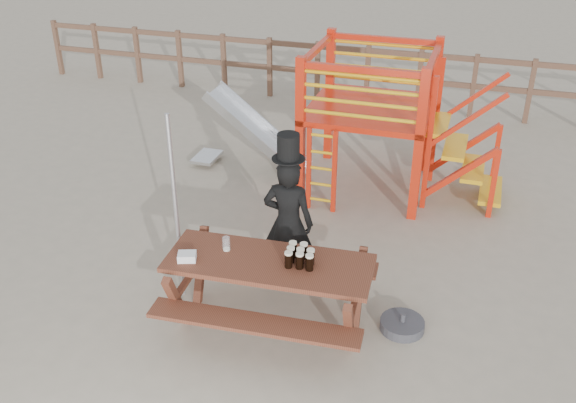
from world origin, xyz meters
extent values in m
plane|color=tan|center=(0.00, 0.00, 0.00)|extent=(60.00, 60.00, 0.00)
cube|color=brown|center=(0.00, 7.00, 1.10)|extent=(15.00, 0.06, 0.10)
cube|color=brown|center=(0.00, 7.00, 0.60)|extent=(15.00, 0.06, 0.10)
cube|color=brown|center=(-7.50, 7.00, 0.60)|extent=(0.09, 0.09, 1.20)
cube|color=brown|center=(-6.50, 7.00, 0.60)|extent=(0.09, 0.09, 1.20)
cube|color=brown|center=(-5.50, 7.00, 0.60)|extent=(0.09, 0.09, 1.20)
cube|color=brown|center=(-4.50, 7.00, 0.60)|extent=(0.09, 0.09, 1.20)
cube|color=brown|center=(-3.50, 7.00, 0.60)|extent=(0.09, 0.09, 1.20)
cube|color=brown|center=(-2.50, 7.00, 0.60)|extent=(0.09, 0.09, 1.20)
cube|color=brown|center=(-1.50, 7.00, 0.60)|extent=(0.09, 0.09, 1.20)
cube|color=brown|center=(-0.50, 7.00, 0.60)|extent=(0.09, 0.09, 1.20)
cube|color=brown|center=(0.50, 7.00, 0.60)|extent=(0.09, 0.09, 1.20)
cube|color=brown|center=(1.50, 7.00, 0.60)|extent=(0.09, 0.09, 1.20)
cube|color=brown|center=(2.50, 7.00, 0.60)|extent=(0.09, 0.09, 1.20)
cube|color=red|center=(-0.60, 2.80, 1.05)|extent=(0.12, 0.12, 2.10)
cube|color=red|center=(1.00, 2.80, 1.05)|extent=(0.12, 0.12, 2.10)
cube|color=red|center=(-0.60, 4.40, 1.05)|extent=(0.12, 0.12, 2.10)
cube|color=red|center=(1.00, 4.40, 1.05)|extent=(0.12, 0.12, 2.10)
cube|color=red|center=(0.20, 3.60, 1.20)|extent=(1.72, 1.72, 0.08)
cube|color=red|center=(0.20, 2.80, 2.00)|extent=(1.60, 0.08, 0.08)
cube|color=red|center=(0.20, 4.40, 2.00)|extent=(1.60, 0.08, 0.08)
cube|color=red|center=(-0.60, 3.60, 2.00)|extent=(0.08, 1.60, 0.08)
cube|color=red|center=(1.00, 3.60, 2.00)|extent=(0.08, 1.60, 0.08)
cylinder|color=yellow|center=(0.20, 2.80, 1.38)|extent=(1.50, 0.05, 0.05)
cylinder|color=yellow|center=(0.20, 4.40, 1.38)|extent=(1.50, 0.05, 0.05)
cylinder|color=yellow|center=(0.20, 2.80, 1.56)|extent=(1.50, 0.05, 0.05)
cylinder|color=yellow|center=(0.20, 4.40, 1.56)|extent=(1.50, 0.05, 0.05)
cylinder|color=yellow|center=(0.20, 2.80, 1.74)|extent=(1.50, 0.05, 0.05)
cylinder|color=yellow|center=(0.20, 4.40, 1.74)|extent=(1.50, 0.05, 0.05)
cylinder|color=yellow|center=(0.20, 2.80, 1.92)|extent=(1.50, 0.05, 0.05)
cylinder|color=yellow|center=(0.20, 4.40, 1.92)|extent=(1.50, 0.05, 0.05)
cube|color=red|center=(-0.43, 2.65, 0.60)|extent=(0.06, 0.06, 1.20)
cube|color=red|center=(-0.07, 2.65, 0.60)|extent=(0.06, 0.06, 1.20)
cylinder|color=yellow|center=(-0.25, 2.65, 0.15)|extent=(0.36, 0.04, 0.04)
cylinder|color=yellow|center=(-0.25, 2.65, 0.39)|extent=(0.36, 0.04, 0.04)
cylinder|color=yellow|center=(-0.25, 2.65, 0.63)|extent=(0.36, 0.04, 0.04)
cylinder|color=yellow|center=(-0.25, 2.65, 0.87)|extent=(0.36, 0.04, 0.04)
cylinder|color=yellow|center=(-0.25, 2.65, 1.11)|extent=(0.36, 0.04, 0.04)
cube|color=yellow|center=(1.15, 3.60, 1.08)|extent=(0.30, 0.90, 0.06)
cube|color=yellow|center=(1.43, 3.60, 0.78)|extent=(0.30, 0.90, 0.06)
cube|color=yellow|center=(1.71, 3.60, 0.48)|extent=(0.30, 0.90, 0.06)
cube|color=yellow|center=(1.99, 3.60, 0.18)|extent=(0.30, 0.90, 0.06)
cube|color=red|center=(1.55, 3.15, 0.60)|extent=(0.95, 0.08, 0.86)
cube|color=red|center=(1.55, 4.05, 0.60)|extent=(0.95, 0.08, 0.86)
cube|color=silver|center=(-1.50, 3.60, 0.62)|extent=(1.53, 0.55, 1.21)
cube|color=silver|center=(-1.50, 3.33, 0.66)|extent=(1.58, 0.04, 1.28)
cube|color=silver|center=(-1.50, 3.87, 0.66)|extent=(1.58, 0.04, 1.28)
cube|color=silver|center=(-2.40, 3.60, 0.10)|extent=(0.35, 0.55, 0.05)
cube|color=brown|center=(-0.10, 0.06, 0.78)|extent=(2.12, 0.91, 0.05)
cube|color=brown|center=(-0.07, -0.51, 0.47)|extent=(2.09, 0.42, 0.04)
cube|color=brown|center=(-0.14, 0.63, 0.47)|extent=(2.09, 0.42, 0.04)
cube|color=brown|center=(-0.98, 0.00, 0.37)|extent=(0.16, 1.25, 0.75)
cube|color=brown|center=(0.77, 0.12, 0.37)|extent=(0.16, 1.25, 0.75)
imported|color=black|center=(-0.16, 0.87, 0.78)|extent=(0.58, 0.39, 1.56)
cube|color=#0B7B1C|center=(-0.16, 0.99, 0.97)|extent=(0.06, 0.02, 0.36)
cylinder|color=black|center=(-0.16, 0.87, 1.57)|extent=(0.35, 0.35, 0.01)
cylinder|color=black|center=(-0.16, 0.87, 1.71)|extent=(0.24, 0.24, 0.27)
cube|color=white|center=(-0.16, 0.99, 1.80)|extent=(0.13, 0.01, 0.03)
cylinder|color=#B2B2B7|center=(-1.21, 0.28, 1.08)|extent=(0.05, 0.05, 2.16)
cylinder|color=#39393E|center=(1.24, 0.41, 0.05)|extent=(0.46, 0.46, 0.11)
cylinder|color=#39393E|center=(1.24, 0.41, 0.15)|extent=(0.05, 0.05, 0.09)
cube|color=white|center=(-0.89, -0.17, 0.84)|extent=(0.22, 0.19, 0.08)
cylinder|color=black|center=(0.11, 0.02, 0.88)|extent=(0.08, 0.08, 0.15)
cylinder|color=#EEE4C3|center=(0.11, 0.02, 0.96)|extent=(0.08, 0.08, 0.02)
cylinder|color=black|center=(0.22, 0.04, 0.88)|extent=(0.08, 0.08, 0.15)
cylinder|color=#EEE4C3|center=(0.22, 0.04, 0.96)|extent=(0.08, 0.08, 0.02)
cylinder|color=black|center=(0.32, 0.04, 0.88)|extent=(0.08, 0.08, 0.15)
cylinder|color=#EEE4C3|center=(0.32, 0.04, 0.96)|extent=(0.08, 0.08, 0.02)
cylinder|color=black|center=(0.11, 0.11, 0.88)|extent=(0.08, 0.08, 0.15)
cylinder|color=#EEE4C3|center=(0.11, 0.11, 0.96)|extent=(0.08, 0.08, 0.02)
cylinder|color=black|center=(0.21, 0.12, 0.88)|extent=(0.08, 0.08, 0.15)
cylinder|color=#EEE4C3|center=(0.21, 0.12, 0.96)|extent=(0.08, 0.08, 0.02)
cylinder|color=black|center=(0.31, 0.13, 0.88)|extent=(0.08, 0.08, 0.15)
cylinder|color=#EEE4C3|center=(0.31, 0.13, 0.96)|extent=(0.08, 0.08, 0.02)
cylinder|color=black|center=(0.10, 0.21, 0.88)|extent=(0.08, 0.08, 0.15)
cylinder|color=#EEE4C3|center=(0.10, 0.21, 0.96)|extent=(0.08, 0.08, 0.02)
cylinder|color=black|center=(0.21, 0.22, 0.88)|extent=(0.08, 0.08, 0.15)
cylinder|color=#EEE4C3|center=(0.21, 0.22, 0.96)|extent=(0.08, 0.08, 0.02)
cylinder|color=silver|center=(-0.59, 0.12, 0.88)|extent=(0.08, 0.08, 0.15)
cylinder|color=#EEE4C3|center=(-0.59, 0.12, 0.81)|extent=(0.07, 0.07, 0.02)
camera|label=1|loc=(1.70, -4.97, 4.37)|focal=40.00mm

